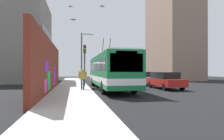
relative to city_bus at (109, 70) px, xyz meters
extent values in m
plane|color=black|center=(1.43, 1.80, -1.78)|extent=(80.00, 80.00, 0.00)
cube|color=#ADA8A0|center=(1.43, 3.40, -1.71)|extent=(48.00, 3.20, 0.15)
cube|color=maroon|center=(-2.03, 5.15, 0.25)|extent=(15.09, 0.30, 4.06)
cube|color=#8C19D8|center=(-4.80, 4.99, 0.23)|extent=(1.60, 0.02, 0.69)
cube|color=green|center=(-3.65, 4.99, -0.77)|extent=(1.52, 0.02, 1.32)
cube|color=#F2338C|center=(-5.00, 4.99, -1.01)|extent=(1.66, 0.02, 0.85)
cube|color=#8C19D8|center=(0.40, 4.99, -0.52)|extent=(1.40, 0.02, 1.69)
cube|color=gray|center=(14.34, 11.00, 4.38)|extent=(12.80, 7.19, 12.33)
cube|color=black|center=(14.34, 7.38, 2.62)|extent=(10.88, 0.04, 1.10)
cube|color=black|center=(14.34, 7.38, 5.82)|extent=(10.88, 0.04, 1.10)
cube|color=gray|center=(16.62, -15.20, 7.95)|extent=(12.10, 6.29, 19.47)
cube|color=black|center=(16.62, -18.37, 2.62)|extent=(10.28, 0.04, 1.10)
cube|color=black|center=(16.62, -18.37, 5.82)|extent=(10.28, 0.04, 1.10)
cube|color=black|center=(16.62, -18.37, 9.02)|extent=(10.28, 0.04, 1.10)
cube|color=black|center=(16.62, -18.37, 12.22)|extent=(10.28, 0.04, 1.10)
cube|color=#19723F|center=(0.01, 0.00, -0.02)|extent=(12.46, 2.53, 2.62)
cube|color=silver|center=(0.01, 0.00, 1.35)|extent=(11.96, 2.33, 0.12)
cube|color=white|center=(0.01, 0.00, -0.78)|extent=(12.48, 2.55, 0.44)
cube|color=black|center=(-6.20, 0.00, 0.44)|extent=(0.04, 2.15, 1.18)
cube|color=black|center=(0.01, 0.00, 0.38)|extent=(11.46, 2.56, 0.84)
cube|color=orange|center=(-6.19, 0.00, 1.04)|extent=(0.06, 1.39, 0.28)
cylinder|color=black|center=(1.87, -0.35, 2.19)|extent=(1.43, 0.06, 2.00)
cylinder|color=black|center=(1.87, 0.35, 2.19)|extent=(1.43, 0.06, 2.00)
cylinder|color=black|center=(-3.98, -1.14, -1.28)|extent=(1.00, 0.28, 1.00)
cylinder|color=black|center=(-3.98, 1.14, -1.28)|extent=(1.00, 0.28, 1.00)
cylinder|color=black|center=(3.99, -1.14, -1.28)|extent=(1.00, 0.28, 1.00)
cylinder|color=black|center=(3.99, 1.14, -1.28)|extent=(1.00, 0.28, 1.00)
cube|color=#B21E19|center=(-0.85, -5.20, -1.13)|extent=(4.88, 1.84, 0.66)
cube|color=black|center=(-0.75, -5.20, -0.50)|extent=(2.93, 1.65, 0.60)
cylinder|color=black|center=(-2.46, -6.02, -1.46)|extent=(0.64, 0.22, 0.64)
cylinder|color=black|center=(-2.46, -4.38, -1.46)|extent=(0.64, 0.22, 0.64)
cylinder|color=black|center=(0.77, -6.02, -1.46)|extent=(0.64, 0.22, 0.64)
cylinder|color=black|center=(0.77, -4.38, -1.46)|extent=(0.64, 0.22, 0.64)
cube|color=#B7B7BC|center=(4.88, -5.20, -1.13)|extent=(4.81, 1.81, 0.66)
cube|color=black|center=(4.97, -5.20, -0.50)|extent=(2.89, 1.63, 0.60)
cylinder|color=black|center=(3.29, -6.01, -1.46)|extent=(0.64, 0.22, 0.64)
cylinder|color=black|center=(3.29, -4.39, -1.46)|extent=(0.64, 0.22, 0.64)
cylinder|color=black|center=(6.46, -6.01, -1.46)|extent=(0.64, 0.22, 0.64)
cylinder|color=black|center=(6.46, -4.39, -1.46)|extent=(0.64, 0.22, 0.64)
cylinder|color=#2D3F59|center=(-1.46, 2.44, -1.21)|extent=(0.14, 0.14, 0.85)
cylinder|color=#2D3F59|center=(-1.46, 2.62, -1.21)|extent=(0.14, 0.14, 0.85)
cube|color=gold|center=(-1.46, 2.53, -0.47)|extent=(0.22, 0.49, 0.64)
cylinder|color=gold|center=(-1.46, 2.23, -0.43)|extent=(0.09, 0.09, 0.60)
cylinder|color=gold|center=(-1.46, 2.83, -0.43)|extent=(0.09, 0.09, 0.60)
sphere|color=tan|center=(-1.46, 2.53, -0.03)|extent=(0.23, 0.23, 0.23)
cylinder|color=#2D382D|center=(2.59, 2.15, 0.50)|extent=(0.14, 0.14, 4.26)
cube|color=black|center=(2.37, 2.15, 2.18)|extent=(0.20, 0.28, 0.84)
sphere|color=red|center=(2.26, 2.15, 2.46)|extent=(0.18, 0.18, 0.18)
sphere|color=yellow|center=(2.26, 2.15, 2.18)|extent=(0.18, 0.18, 0.18)
sphere|color=green|center=(2.26, 2.15, 1.90)|extent=(0.18, 0.18, 0.18)
cylinder|color=#4C4C51|center=(8.09, 2.25, 1.65)|extent=(0.18, 0.18, 6.55)
cylinder|color=#4C4C51|center=(8.09, 1.51, 4.77)|extent=(0.10, 1.48, 0.10)
ellipsoid|color=silver|center=(8.09, 0.77, 4.72)|extent=(0.44, 0.28, 0.20)
ellipsoid|color=#47474C|center=(7.30, 3.68, 8.05)|extent=(0.32, 0.14, 0.12)
cube|color=#47474C|center=(7.30, 3.54, 8.08)|extent=(0.20, 0.23, 0.19)
cube|color=#47474C|center=(7.30, 3.82, 8.08)|extent=(0.20, 0.23, 0.19)
ellipsoid|color=#47474C|center=(2.82, 0.29, 6.86)|extent=(0.32, 0.14, 0.12)
cube|color=#47474C|center=(2.82, 0.15, 6.89)|extent=(0.20, 0.25, 0.17)
cube|color=#47474C|center=(2.82, 0.43, 6.89)|extent=(0.20, 0.25, 0.17)
ellipsoid|color=#47474C|center=(0.46, 3.31, 4.67)|extent=(0.32, 0.14, 0.12)
cube|color=#47474C|center=(0.46, 3.17, 4.70)|extent=(0.20, 0.28, 0.08)
cube|color=#47474C|center=(0.46, 3.45, 4.70)|extent=(0.20, 0.28, 0.08)
cylinder|color=black|center=(0.21, 1.20, -1.78)|extent=(2.19, 2.19, 0.00)
camera|label=1|loc=(-18.18, 3.26, -0.07)|focal=31.68mm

